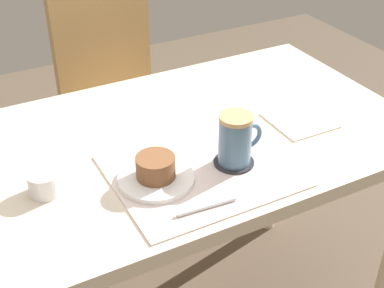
% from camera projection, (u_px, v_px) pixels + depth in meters
% --- Properties ---
extents(dining_table, '(1.12, 0.69, 0.74)m').
position_uv_depth(dining_table, '(189.00, 163.00, 1.37)').
color(dining_table, beige).
rests_on(dining_table, ground_plane).
extents(wooden_chair, '(0.47, 0.47, 0.92)m').
position_uv_depth(wooden_chair, '(122.00, 98.00, 1.99)').
color(wooden_chair, tan).
rests_on(wooden_chair, ground_plane).
extents(placemat, '(0.39, 0.33, 0.00)m').
position_uv_depth(placemat, '(200.00, 171.00, 1.18)').
color(placemat, silver).
rests_on(placemat, dining_table).
extents(pastry_plate, '(0.17, 0.17, 0.01)m').
position_uv_depth(pastry_plate, '(156.00, 178.00, 1.15)').
color(pastry_plate, white).
rests_on(pastry_plate, placemat).
extents(pastry, '(0.08, 0.08, 0.05)m').
position_uv_depth(pastry, '(156.00, 167.00, 1.13)').
color(pastry, brown).
rests_on(pastry, pastry_plate).
extents(coffee_coaster, '(0.09, 0.09, 0.00)m').
position_uv_depth(coffee_coaster, '(234.00, 162.00, 1.20)').
color(coffee_coaster, '#232328').
rests_on(coffee_coaster, placemat).
extents(coffee_mug, '(0.11, 0.07, 0.12)m').
position_uv_depth(coffee_mug, '(236.00, 139.00, 1.17)').
color(coffee_mug, slate).
rests_on(coffee_mug, coffee_coaster).
extents(teaspoon, '(0.13, 0.02, 0.01)m').
position_uv_depth(teaspoon, '(207.00, 207.00, 1.07)').
color(teaspoon, silver).
rests_on(teaspoon, placemat).
extents(paper_napkin, '(0.15, 0.15, 0.00)m').
position_uv_depth(paper_napkin, '(300.00, 120.00, 1.37)').
color(paper_napkin, silver).
rests_on(paper_napkin, dining_table).
extents(sugar_bowl, '(0.07, 0.07, 0.05)m').
position_uv_depth(sugar_bowl, '(45.00, 183.00, 1.11)').
color(sugar_bowl, white).
rests_on(sugar_bowl, dining_table).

